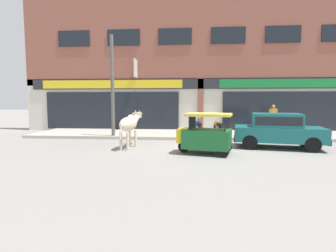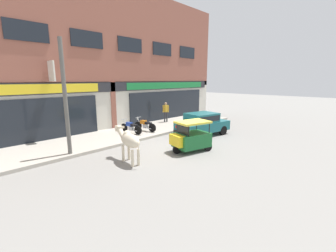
# 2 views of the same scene
# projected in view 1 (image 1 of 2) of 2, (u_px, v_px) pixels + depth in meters

# --- Properties ---
(ground_plane) EXTENTS (90.00, 90.00, 0.00)m
(ground_plane) POSITION_uv_depth(u_px,v_px,m) (205.00, 149.00, 10.87)
(ground_plane) COLOR gray
(sidewalk) EXTENTS (19.00, 3.73, 0.16)m
(sidewalk) POSITION_uv_depth(u_px,v_px,m) (201.00, 134.00, 14.90)
(sidewalk) COLOR #A8A093
(sidewalk) RESTS_ON ground
(shop_building) EXTENTS (23.00, 1.40, 9.96)m
(shop_building) POSITION_uv_depth(u_px,v_px,m) (201.00, 56.00, 16.55)
(shop_building) COLOR #8E5142
(shop_building) RESTS_ON ground
(cow) EXTENTS (0.77, 2.14, 1.61)m
(cow) POSITION_uv_depth(u_px,v_px,m) (129.00, 124.00, 10.94)
(cow) COLOR beige
(cow) RESTS_ON ground
(car_0) EXTENTS (3.80, 2.21, 1.46)m
(car_0) POSITION_uv_depth(u_px,v_px,m) (277.00, 129.00, 10.98)
(car_0) COLOR black
(car_0) RESTS_ON ground
(auto_rickshaw) EXTENTS (2.14, 1.54, 1.52)m
(auto_rickshaw) POSITION_uv_depth(u_px,v_px,m) (205.00, 136.00, 9.80)
(auto_rickshaw) COLOR black
(auto_rickshaw) RESTS_ON ground
(motorcycle_0) EXTENTS (0.52, 1.81, 0.88)m
(motorcycle_0) POSITION_uv_depth(u_px,v_px,m) (198.00, 127.00, 14.53)
(motorcycle_0) COLOR black
(motorcycle_0) RESTS_ON sidewalk
(motorcycle_1) EXTENTS (0.52, 1.81, 0.88)m
(motorcycle_1) POSITION_uv_depth(u_px,v_px,m) (218.00, 127.00, 14.31)
(motorcycle_1) COLOR black
(motorcycle_1) RESTS_ON sidewalk
(pedestrian) EXTENTS (0.38, 0.37, 1.60)m
(pedestrian) POSITION_uv_depth(u_px,v_px,m) (273.00, 115.00, 15.19)
(pedestrian) COLOR #2D2D33
(pedestrian) RESTS_ON sidewalk
(utility_pole) EXTENTS (0.18, 0.18, 5.17)m
(utility_pole) POSITION_uv_depth(u_px,v_px,m) (112.00, 86.00, 13.49)
(utility_pole) COLOR #595651
(utility_pole) RESTS_ON sidewalk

